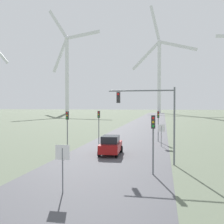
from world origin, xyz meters
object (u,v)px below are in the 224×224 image
at_px(stop_sign_near, 63,159).
at_px(wind_turbine_left, 67,66).
at_px(traffic_light_post_near_right, 153,131).
at_px(traffic_light_mast_overhead, 151,109).
at_px(wind_turbine_center, 159,68).
at_px(stop_sign_far, 161,131).
at_px(traffic_light_post_near_left, 99,120).
at_px(traffic_light_post_mid_left, 67,121).
at_px(car_approaching, 111,145).
at_px(traffic_light_post_mid_right, 158,119).

height_order(stop_sign_near, wind_turbine_left, wind_turbine_left).
xyz_separation_m(traffic_light_post_near_right, wind_turbine_left, (-56.60, 132.09, 25.43)).
distance_m(traffic_light_mast_overhead, wind_turbine_left, 142.61).
distance_m(traffic_light_mast_overhead, wind_turbine_center, 146.55).
relative_size(stop_sign_far, traffic_light_post_near_left, 0.62).
bearing_deg(stop_sign_far, traffic_light_mast_overhead, -94.79).
bearing_deg(wind_turbine_center, wind_turbine_left, -163.87).
relative_size(traffic_light_post_near_right, wind_turbine_left, 0.06).
bearing_deg(traffic_light_post_near_left, wind_turbine_center, 87.79).
relative_size(traffic_light_post_near_left, wind_turbine_center, 0.06).
bearing_deg(traffic_light_post_near_left, traffic_light_post_near_right, -61.95).
relative_size(traffic_light_post_mid_left, car_approaching, 0.98).
xyz_separation_m(stop_sign_near, traffic_light_post_near_right, (4.65, 4.76, 1.15)).
height_order(traffic_light_mast_overhead, wind_turbine_center, wind_turbine_center).
distance_m(stop_sign_far, car_approaching, 7.61).
height_order(stop_sign_far, car_approaching, stop_sign_far).
xyz_separation_m(traffic_light_post_mid_right, wind_turbine_left, (-56.61, 115.27, 25.47)).
xyz_separation_m(stop_sign_far, wind_turbine_center, (-2.47, 135.37, 26.38)).
bearing_deg(wind_turbine_left, traffic_light_post_mid_left, -69.11).
bearing_deg(traffic_light_post_mid_left, stop_sign_far, 20.61).
height_order(traffic_light_post_near_right, wind_turbine_left, wind_turbine_left).
bearing_deg(car_approaching, traffic_light_post_near_left, 112.84).
distance_m(traffic_light_post_near_right, traffic_light_post_mid_left, 12.94).
height_order(traffic_light_post_mid_left, traffic_light_post_mid_right, traffic_light_post_mid_left).
distance_m(stop_sign_far, traffic_light_post_near_left, 7.82).
bearing_deg(stop_sign_far, car_approaching, -128.97).
height_order(traffic_light_mast_overhead, car_approaching, traffic_light_mast_overhead).
bearing_deg(traffic_light_post_near_left, traffic_light_post_mid_right, 24.50).
xyz_separation_m(traffic_light_post_near_left, car_approaching, (2.91, -6.90, -2.07)).
bearing_deg(stop_sign_far, traffic_light_post_near_left, 172.40).
bearing_deg(traffic_light_post_near_right, stop_sign_far, 87.95).
relative_size(stop_sign_near, traffic_light_post_mid_right, 0.65).
bearing_deg(wind_turbine_center, stop_sign_far, -88.95).
xyz_separation_m(traffic_light_post_mid_right, traffic_light_mast_overhead, (-0.34, -13.56, 1.54)).
distance_m(wind_turbine_left, wind_turbine_center, 56.81).
height_order(traffic_light_mast_overhead, wind_turbine_left, wind_turbine_left).
relative_size(stop_sign_far, wind_turbine_left, 0.04).
height_order(stop_sign_far, wind_turbine_center, wind_turbine_center).
height_order(traffic_light_post_near_left, wind_turbine_left, wind_turbine_left).
bearing_deg(traffic_light_post_mid_right, stop_sign_far, -84.26).
bearing_deg(traffic_light_post_mid_left, traffic_light_post_mid_right, 40.21).
distance_m(stop_sign_far, wind_turbine_left, 135.14).
xyz_separation_m(traffic_light_post_mid_left, car_approaching, (5.22, -2.13, -2.09)).
bearing_deg(stop_sign_near, traffic_light_post_mid_left, 109.82).
bearing_deg(stop_sign_near, traffic_light_post_near_right, 45.67).
height_order(traffic_light_post_near_left, traffic_light_mast_overhead, traffic_light_mast_overhead).
height_order(stop_sign_far, traffic_light_post_near_right, traffic_light_post_near_right).
xyz_separation_m(stop_sign_near, wind_turbine_left, (-51.94, 136.86, 26.58)).
height_order(traffic_light_post_mid_left, wind_turbine_center, wind_turbine_center).
bearing_deg(traffic_light_post_mid_right, traffic_light_post_near_left, -155.50).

